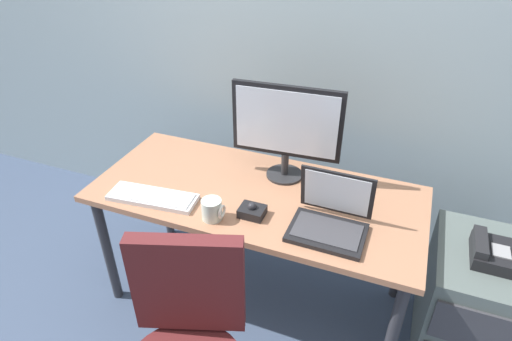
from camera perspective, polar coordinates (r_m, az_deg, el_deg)
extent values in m
plane|color=#3B4A63|center=(2.50, 0.00, -16.11)|extent=(8.00, 8.00, 0.00)
cube|color=#91A5AE|center=(2.35, 6.57, 20.77)|extent=(6.00, 0.10, 2.80)
cube|color=#A36E50|center=(2.03, 0.00, -3.21)|extent=(1.55, 0.68, 0.03)
cylinder|color=#2D2D33|center=(2.38, -19.12, -9.94)|extent=(0.05, 0.05, 0.67)
cylinder|color=#2D2D33|center=(1.99, 17.58, -20.35)|extent=(0.05, 0.05, 0.67)
cylinder|color=#2D2D33|center=(2.72, -11.98, -2.68)|extent=(0.05, 0.05, 0.67)
cylinder|color=#2D2D33|center=(2.38, 19.09, -9.86)|extent=(0.05, 0.05, 0.67)
cube|color=#525D5A|center=(2.28, 26.68, -15.54)|extent=(0.42, 0.52, 0.60)
cube|color=#38383D|center=(2.01, 27.86, -18.41)|extent=(0.38, 0.01, 0.21)
cube|color=black|center=(2.06, 28.96, -9.67)|extent=(0.17, 0.20, 0.06)
cube|color=black|center=(2.02, 27.64, -8.41)|extent=(0.05, 0.18, 0.04)
cube|color=gray|center=(2.03, 29.76, -9.29)|extent=(0.07, 0.08, 0.01)
cube|color=#541E20|center=(1.58, -9.02, -14.68)|extent=(0.40, 0.19, 0.42)
cylinder|color=#262628|center=(2.14, 3.79, -0.52)|extent=(0.18, 0.18, 0.01)
cylinder|color=#262628|center=(2.10, 3.85, 0.88)|extent=(0.04, 0.04, 0.11)
cube|color=black|center=(1.99, 4.10, 6.50)|extent=(0.52, 0.06, 0.35)
cube|color=silver|center=(1.98, 4.00, 6.33)|extent=(0.48, 0.04, 0.31)
cube|color=silver|center=(2.02, -13.54, -3.48)|extent=(0.42, 0.18, 0.02)
cube|color=white|center=(2.02, -13.59, -3.16)|extent=(0.39, 0.15, 0.01)
cube|color=black|center=(1.80, 9.37, -8.14)|extent=(0.31, 0.22, 0.02)
cube|color=#38383D|center=(1.79, 9.41, -7.85)|extent=(0.27, 0.17, 0.00)
cube|color=black|center=(1.83, 10.67, -2.87)|extent=(0.31, 0.05, 0.22)
cube|color=silver|center=(1.82, 10.63, -2.97)|extent=(0.27, 0.04, 0.19)
cube|color=black|center=(1.87, -0.52, -5.45)|extent=(0.11, 0.09, 0.04)
sphere|color=#232328|center=(1.85, -0.52, -4.82)|extent=(0.04, 0.04, 0.04)
cylinder|color=silver|center=(1.85, -5.89, -5.17)|extent=(0.09, 0.09, 0.09)
torus|color=silver|center=(1.83, -4.55, -5.47)|extent=(0.01, 0.06, 0.06)
cube|color=black|center=(2.03, 13.01, -3.53)|extent=(0.10, 0.15, 0.01)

